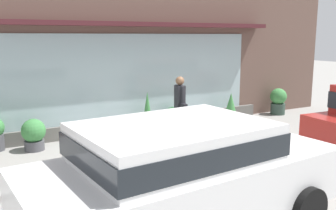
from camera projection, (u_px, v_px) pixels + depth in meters
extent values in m
plane|color=gray|center=(206.00, 157.00, 8.37)|extent=(60.00, 60.00, 0.00)
cube|color=#B2B2AD|center=(212.00, 156.00, 8.19)|extent=(14.00, 0.24, 0.12)
cube|color=brown|center=(144.00, 46.00, 10.68)|extent=(14.00, 0.36, 4.76)
cube|color=#9EB7BC|center=(136.00, 79.00, 10.51)|extent=(7.52, 0.03, 2.53)
cube|color=#4C1E23|center=(149.00, 24.00, 10.27)|extent=(8.12, 0.56, 0.12)
cube|color=#605E59|center=(148.00, 122.00, 10.89)|extent=(7.92, 0.20, 0.36)
cylinder|color=#4C8C47|center=(160.00, 150.00, 8.76)|extent=(0.33, 0.33, 0.06)
cylinder|color=#4C8C47|center=(160.00, 137.00, 8.70)|extent=(0.22, 0.22, 0.58)
sphere|color=#4C8C47|center=(160.00, 121.00, 8.64)|extent=(0.26, 0.26, 0.26)
cylinder|color=#4C8C47|center=(155.00, 136.00, 8.63)|extent=(0.10, 0.09, 0.09)
cylinder|color=#4C8C47|center=(166.00, 135.00, 8.77)|extent=(0.10, 0.09, 0.09)
cylinder|color=#4C8C47|center=(163.00, 137.00, 8.57)|extent=(0.09, 0.10, 0.09)
cylinder|color=#9E9384|center=(181.00, 125.00, 9.57)|extent=(0.12, 0.12, 0.82)
cylinder|color=#9E9384|center=(178.00, 124.00, 9.70)|extent=(0.12, 0.12, 0.82)
cube|color=#232328|center=(180.00, 97.00, 9.51)|extent=(0.23, 0.29, 0.61)
sphere|color=brown|center=(180.00, 81.00, 9.43)|extent=(0.22, 0.22, 0.22)
cylinder|color=#232328|center=(183.00, 98.00, 9.34)|extent=(0.08, 0.08, 0.58)
cylinder|color=#232328|center=(177.00, 96.00, 9.67)|extent=(0.08, 0.08, 0.58)
cube|color=black|center=(184.00, 109.00, 9.30)|extent=(0.12, 0.25, 0.28)
cylinder|color=black|center=(324.00, 141.00, 8.48)|extent=(0.65, 0.22, 0.64)
cube|color=white|center=(187.00, 183.00, 5.08)|extent=(4.53, 2.19, 0.74)
cube|color=white|center=(174.00, 143.00, 4.85)|extent=(2.54, 1.89, 0.53)
cube|color=#1E2328|center=(174.00, 143.00, 4.85)|extent=(2.59, 1.91, 0.29)
cylinder|color=black|center=(217.00, 169.00, 6.67)|extent=(0.66, 0.23, 0.65)
cylinder|color=black|center=(308.00, 209.00, 5.11)|extent=(0.66, 0.23, 0.65)
cylinder|color=black|center=(67.00, 207.00, 5.18)|extent=(0.66, 0.23, 0.65)
cylinder|color=#9E6042|center=(148.00, 126.00, 10.45)|extent=(0.29, 0.29, 0.33)
cone|color=#3D8442|center=(147.00, 106.00, 10.35)|extent=(0.26, 0.26, 0.82)
cylinder|color=#4C4C51|center=(34.00, 145.00, 8.82)|extent=(0.46, 0.46, 0.24)
sphere|color=#3D8442|center=(33.00, 131.00, 8.76)|extent=(0.56, 0.56, 0.56)
cylinder|color=#33473D|center=(278.00, 109.00, 12.88)|extent=(0.49, 0.49, 0.38)
sphere|color=#3D8442|center=(278.00, 96.00, 12.80)|extent=(0.56, 0.56, 0.56)
cylinder|color=#33473D|center=(173.00, 124.00, 10.95)|extent=(0.31, 0.31, 0.21)
sphere|color=#23562D|center=(173.00, 114.00, 10.90)|extent=(0.45, 0.45, 0.45)
cylinder|color=#4C4C51|center=(230.00, 118.00, 11.77)|extent=(0.41, 0.41, 0.25)
cone|color=#3D8442|center=(231.00, 103.00, 11.69)|extent=(0.37, 0.37, 0.66)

